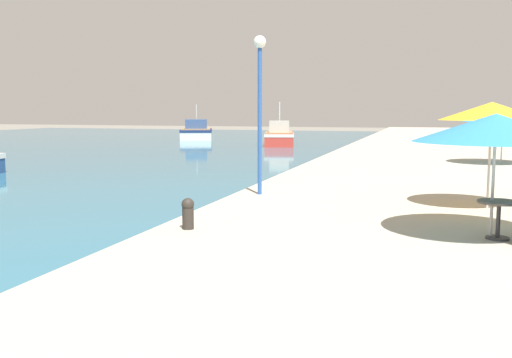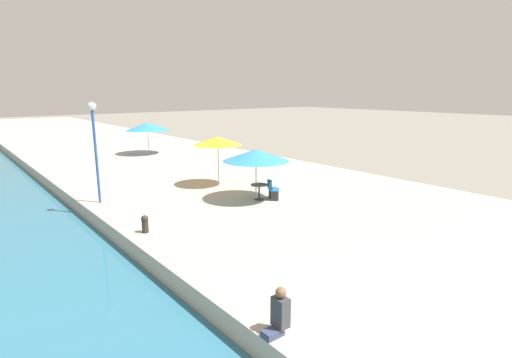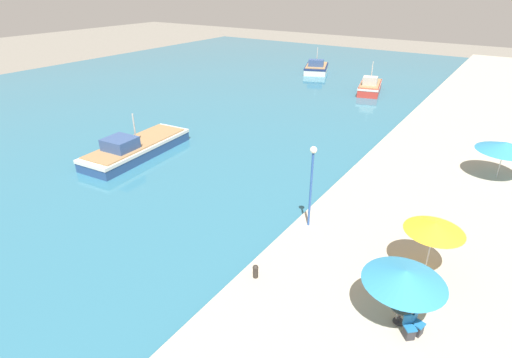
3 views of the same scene
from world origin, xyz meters
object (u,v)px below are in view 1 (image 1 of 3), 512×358
at_px(fishing_boat_far, 197,132).
at_px(cafe_umbrella_striped, 503,115).
at_px(cafe_umbrella_pink, 496,128).
at_px(mooring_bollard, 188,213).
at_px(lamppost, 260,88).
at_px(fishing_boat_mid, 279,137).
at_px(cafe_umbrella_white, 492,111).
at_px(cafe_table, 499,212).

height_order(fishing_boat_far, cafe_umbrella_striped, fishing_boat_far).
relative_size(fishing_boat_far, cafe_umbrella_pink, 2.21).
relative_size(mooring_bollard, lamppost, 0.14).
height_order(fishing_boat_mid, lamppost, lamppost).
distance_m(cafe_umbrella_white, lamppost, 6.23).
distance_m(fishing_boat_far, cafe_umbrella_pink, 49.68).
relative_size(cafe_umbrella_white, lamppost, 0.58).
xyz_separation_m(fishing_boat_mid, cafe_umbrella_striped, (15.64, -19.73, 2.10)).
bearing_deg(mooring_bollard, lamppost, 89.69).
relative_size(cafe_umbrella_pink, cafe_umbrella_white, 1.17).
distance_m(cafe_umbrella_striped, cafe_table, 16.65).
bearing_deg(fishing_boat_mid, cafe_table, -83.13).
bearing_deg(mooring_bollard, fishing_boat_mid, 101.80).
xyz_separation_m(cafe_table, lamppost, (-6.03, 4.22, 2.56)).
xyz_separation_m(fishing_boat_far, cafe_table, (24.56, -43.28, 0.43)).
bearing_deg(fishing_boat_far, cafe_umbrella_pink, -81.44).
bearing_deg(cafe_table, mooring_bollard, -171.64).
bearing_deg(cafe_umbrella_pink, fishing_boat_mid, 110.76).
bearing_deg(cafe_umbrella_pink, mooring_bollard, -170.68).
xyz_separation_m(mooring_bollard, lamppost, (0.03, 5.11, 2.74)).
bearing_deg(lamppost, fishing_boat_mid, 103.67).
height_order(mooring_bollard, lamppost, lamppost).
bearing_deg(mooring_bollard, cafe_umbrella_striped, 65.54).
xyz_separation_m(cafe_umbrella_white, cafe_table, (-0.13, -3.64, -1.90)).
bearing_deg(fishing_boat_mid, cafe_umbrella_striped, -65.63).
relative_size(fishing_boat_far, lamppost, 1.50).
bearing_deg(cafe_umbrella_pink, cafe_umbrella_striped, 83.22).
height_order(fishing_boat_mid, fishing_boat_far, fishing_boat_mid).
relative_size(fishing_boat_mid, cafe_umbrella_pink, 2.13).
bearing_deg(cafe_table, cafe_umbrella_white, 87.96).
distance_m(cafe_umbrella_pink, cafe_umbrella_white, 3.57).
bearing_deg(cafe_umbrella_striped, lamppost, -122.72).
relative_size(cafe_umbrella_pink, mooring_bollard, 4.74).
relative_size(fishing_boat_far, cafe_umbrella_white, 2.57).
height_order(fishing_boat_far, cafe_table, fishing_boat_far).
xyz_separation_m(fishing_boat_far, mooring_bollard, (18.50, -44.18, 0.25)).
bearing_deg(fishing_boat_mid, fishing_boat_far, 132.58).
relative_size(cafe_umbrella_pink, cafe_table, 3.87).
bearing_deg(mooring_bollard, cafe_table, 8.36).
relative_size(fishing_boat_mid, fishing_boat_far, 0.97).
distance_m(cafe_umbrella_pink, cafe_umbrella_striped, 16.49).
xyz_separation_m(cafe_umbrella_pink, lamppost, (-5.92, 4.14, 0.96)).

